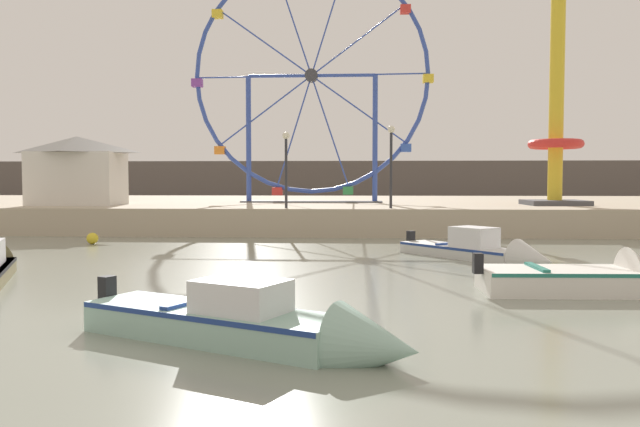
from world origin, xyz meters
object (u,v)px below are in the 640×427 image
drop_tower_yellow_tower (556,123)px  carnival_booth_white_ticket (77,169)px  motorboat_white_red_stripe (590,280)px  ferris_wheel_blue_frame (311,80)px  motorboat_seafoam (260,325)px  promenade_lamp_far (286,157)px  mooring_buoy_orange (92,238)px  promenade_lamp_near (391,154)px  motorboat_pale_grey (485,251)px

drop_tower_yellow_tower → carnival_booth_white_ticket: drop_tower_yellow_tower is taller
motorboat_white_red_stripe → carnival_booth_white_ticket: (-18.69, 16.50, 2.68)m
ferris_wheel_blue_frame → carnival_booth_white_ticket: size_ratio=2.89×
ferris_wheel_blue_frame → motorboat_white_red_stripe: bearing=-70.3°
motorboat_seafoam → promenade_lamp_far: size_ratio=1.63×
carnival_booth_white_ticket → mooring_buoy_orange: carnival_booth_white_ticket is taller
ferris_wheel_blue_frame → promenade_lamp_near: (3.96, -7.15, -4.34)m
motorboat_white_red_stripe → ferris_wheel_blue_frame: (-7.49, 20.98, 7.65)m
motorboat_seafoam → mooring_buoy_orange: size_ratio=12.36×
drop_tower_yellow_tower → mooring_buoy_orange: bearing=-157.4°
ferris_wheel_blue_frame → drop_tower_yellow_tower: size_ratio=1.21×
drop_tower_yellow_tower → motorboat_seafoam: bearing=-116.2°
carnival_booth_white_ticket → promenade_lamp_far: (10.59, -2.76, 0.48)m
promenade_lamp_near → promenade_lamp_far: (-4.57, -0.09, -0.15)m
promenade_lamp_near → drop_tower_yellow_tower: bearing=26.6°
ferris_wheel_blue_frame → carnival_booth_white_ticket: (-11.20, -4.47, -4.97)m
promenade_lamp_far → mooring_buoy_orange: size_ratio=7.57×
motorboat_seafoam → drop_tower_yellow_tower: size_ratio=0.49×
motorboat_pale_grey → carnival_booth_white_ticket: 20.87m
motorboat_pale_grey → motorboat_seafoam: motorboat_pale_grey is taller
drop_tower_yellow_tower → promenade_lamp_near: size_ratio=3.07×
motorboat_white_red_stripe → ferris_wheel_blue_frame: size_ratio=0.31×
motorboat_seafoam → ferris_wheel_blue_frame: (-1.04, 25.80, 7.62)m
motorboat_white_red_stripe → carnival_booth_white_ticket: carnival_booth_white_ticket is taller
motorboat_white_red_stripe → mooring_buoy_orange: 17.95m
motorboat_seafoam → mooring_buoy_orange: (-8.65, 14.52, -0.10)m
promenade_lamp_near → promenade_lamp_far: size_ratio=1.08×
drop_tower_yellow_tower → promenade_lamp_far: bearing=-161.8°
mooring_buoy_orange → promenade_lamp_near: bearing=19.7°
ferris_wheel_blue_frame → promenade_lamp_far: size_ratio=4.02×
motorboat_white_red_stripe → promenade_lamp_far: size_ratio=1.26×
motorboat_seafoam → motorboat_white_red_stripe: size_ratio=1.30×
motorboat_pale_grey → ferris_wheel_blue_frame: bearing=163.6°
carnival_booth_white_ticket → promenade_lamp_far: bearing=-15.8°
drop_tower_yellow_tower → motorboat_white_red_stripe: bearing=-104.8°
drop_tower_yellow_tower → motorboat_pale_grey: bearing=-115.3°
drop_tower_yellow_tower → promenade_lamp_near: 9.40m
motorboat_seafoam → drop_tower_yellow_tower: 25.87m
motorboat_seafoam → ferris_wheel_blue_frame: bearing=118.1°
motorboat_white_red_stripe → motorboat_seafoam: bearing=-145.0°
motorboat_pale_grey → promenade_lamp_far: 11.19m
motorboat_white_red_stripe → promenade_lamp_far: bearing=118.7°
motorboat_pale_grey → promenade_lamp_near: bearing=157.4°
motorboat_pale_grey → carnival_booth_white_ticket: carnival_booth_white_ticket is taller
promenade_lamp_near → promenade_lamp_far: bearing=-178.8°
motorboat_seafoam → motorboat_white_red_stripe: motorboat_white_red_stripe is taller
mooring_buoy_orange → carnival_booth_white_ticket: bearing=117.8°
mooring_buoy_orange → motorboat_white_red_stripe: bearing=-32.7°
motorboat_seafoam → promenade_lamp_near: bearing=106.9°
promenade_lamp_near → motorboat_seafoam: bearing=-98.9°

